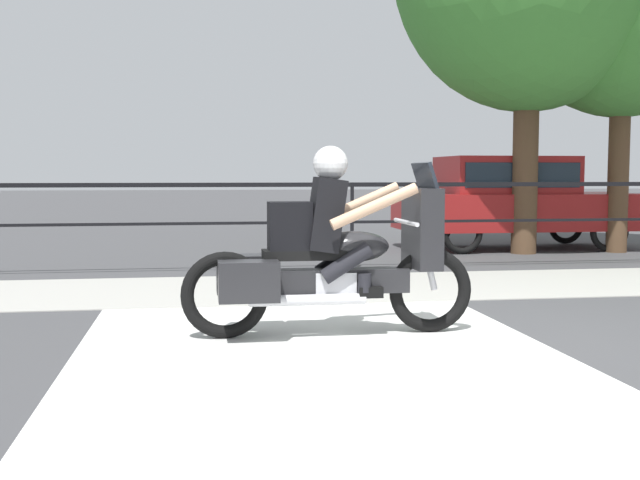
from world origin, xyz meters
name	(u,v)px	position (x,y,z in m)	size (l,w,h in m)	color
ground_plane	(478,347)	(0.00, 0.00, 0.00)	(120.00, 120.00, 0.00)	#424244
sidewalk_band	(379,286)	(0.00, 3.40, 0.01)	(44.00, 2.40, 0.01)	#A8A59E
crosswalk_band	(322,358)	(-1.27, -0.20, 0.00)	(3.65, 6.00, 0.01)	silver
fence_railing	(352,201)	(0.00, 5.07, 0.97)	(36.00, 0.05, 1.23)	black
motorcycle	(332,253)	(-1.05, 0.64, 0.69)	(2.46, 0.76, 1.58)	black
parked_car	(513,196)	(3.47, 7.76, 0.94)	(4.26, 1.78, 1.65)	maroon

